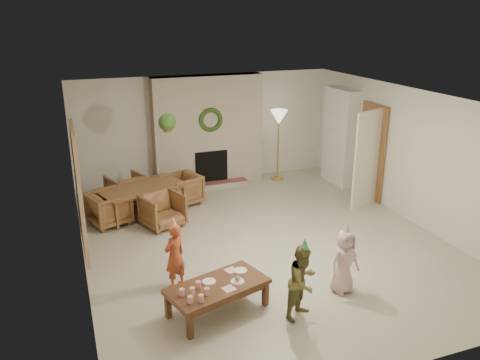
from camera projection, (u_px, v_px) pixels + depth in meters
name	position (u px, v px, depth m)	size (l,w,h in m)	color
floor	(264.00, 242.00, 8.54)	(7.00, 7.00, 0.00)	#B7B29E
ceiling	(266.00, 99.00, 7.72)	(7.00, 7.00, 0.00)	white
wall_back	(206.00, 129.00, 11.23)	(7.00, 7.00, 0.00)	silver
wall_front	(398.00, 274.00, 5.02)	(7.00, 7.00, 0.00)	silver
wall_left	(77.00, 196.00, 7.14)	(7.00, 7.00, 0.00)	silver
wall_right	(413.00, 156.00, 9.11)	(7.00, 7.00, 0.00)	silver
fireplace_mass	(208.00, 131.00, 11.05)	(2.50, 0.40, 2.50)	#512315
fireplace_hearth	(214.00, 185.00, 11.13)	(1.60, 0.30, 0.12)	maroon
fireplace_firebox	(211.00, 167.00, 11.15)	(0.75, 0.12, 0.75)	black
fireplace_wreath	(211.00, 120.00, 10.75)	(0.54, 0.54, 0.10)	#234118
floor_lamp_base	(277.00, 178.00, 11.72)	(0.31, 0.31, 0.03)	gold
floor_lamp_post	(278.00, 148.00, 11.47)	(0.03, 0.03, 1.51)	gold
floor_lamp_shade	(279.00, 117.00, 11.23)	(0.40, 0.40, 0.33)	beige
bookshelf_carcass	(340.00, 137.00, 11.14)	(0.30, 1.00, 2.20)	white
bookshelf_shelf_a	(337.00, 164.00, 11.35)	(0.30, 0.92, 0.03)	white
bookshelf_shelf_b	(338.00, 148.00, 11.22)	(0.30, 0.92, 0.03)	white
bookshelf_shelf_c	(339.00, 131.00, 11.09)	(0.30, 0.92, 0.03)	white
bookshelf_shelf_d	(341.00, 113.00, 10.96)	(0.30, 0.92, 0.03)	white
books_row_lower	(340.00, 160.00, 11.17)	(0.20, 0.40, 0.24)	#B13120
books_row_mid	(337.00, 141.00, 11.21)	(0.20, 0.44, 0.24)	navy
books_row_upper	(341.00, 126.00, 10.95)	(0.20, 0.36, 0.22)	#B18D25
door_frame	(372.00, 152.00, 10.23)	(0.05, 0.86, 2.04)	brown
door_leaf	(367.00, 160.00, 9.78)	(0.05, 0.80, 2.00)	beige
curtain_panel	(79.00, 192.00, 7.33)	(0.06, 1.20, 2.00)	#CBB48F
dining_table	(144.00, 201.00, 9.59)	(1.64, 0.91, 0.58)	brown
dining_chair_near	(163.00, 210.00, 9.05)	(0.68, 0.70, 0.64)	brown
dining_chair_far	(126.00, 190.00, 10.10)	(0.68, 0.70, 0.64)	brown
dining_chair_left	(109.00, 208.00, 9.14)	(0.68, 0.70, 0.64)	brown
dining_chair_right	(182.00, 189.00, 10.12)	(0.68, 0.70, 0.64)	brown
hanging_plant_cord	(167.00, 110.00, 8.73)	(0.01, 0.01, 0.70)	tan
hanging_plant_pot	(167.00, 129.00, 8.85)	(0.16, 0.16, 0.12)	brown
hanging_plant_foliage	(167.00, 122.00, 8.81)	(0.32, 0.32, 0.32)	#244517
coffee_table_top	(218.00, 286.00, 6.44)	(1.33, 0.66, 0.06)	brown
coffee_table_apron	(218.00, 291.00, 6.46)	(1.23, 0.56, 0.08)	brown
coffee_leg_fl	(190.00, 326.00, 5.96)	(0.07, 0.07, 0.35)	brown
coffee_leg_fr	(265.00, 294.00, 6.65)	(0.07, 0.07, 0.35)	brown
coffee_leg_bl	(168.00, 306.00, 6.37)	(0.07, 0.07, 0.35)	brown
coffee_leg_br	(241.00, 277.00, 7.05)	(0.07, 0.07, 0.35)	brown
cup_a	(190.00, 299.00, 6.01)	(0.07, 0.07, 0.09)	white
cup_b	(182.00, 292.00, 6.16)	(0.07, 0.07, 0.09)	white
cup_c	(201.00, 298.00, 6.04)	(0.07, 0.07, 0.09)	white
cup_d	(192.00, 291.00, 6.19)	(0.07, 0.07, 0.09)	white
cup_e	(207.00, 291.00, 6.18)	(0.07, 0.07, 0.09)	white
cup_f	(198.00, 285.00, 6.33)	(0.07, 0.07, 0.09)	white
plate_a	(209.00, 281.00, 6.49)	(0.18, 0.18, 0.01)	white
plate_b	(238.00, 281.00, 6.50)	(0.18, 0.18, 0.01)	white
plate_c	(241.00, 270.00, 6.77)	(0.18, 0.18, 0.01)	white
food_scoop	(238.00, 278.00, 6.48)	(0.07, 0.07, 0.07)	tan
napkin_left	(229.00, 289.00, 6.32)	(0.15, 0.15, 0.01)	#E1A6AE
napkin_right	(231.00, 270.00, 6.77)	(0.15, 0.15, 0.01)	#E1A6AE
child_red	(175.00, 256.00, 6.99)	(0.36, 0.24, 0.99)	#A74323
party_hat_red	(173.00, 222.00, 6.81)	(0.14, 0.14, 0.19)	#FAD953
child_plaid	(303.00, 282.00, 6.31)	(0.49, 0.38, 1.01)	brown
party_hat_plaid	(305.00, 244.00, 6.13)	(0.12, 0.12, 0.17)	#46A463
child_pink	(344.00, 261.00, 6.88)	(0.46, 0.30, 0.95)	beige
party_hat_pink	(347.00, 228.00, 6.71)	(0.12, 0.12, 0.17)	#ADACB3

